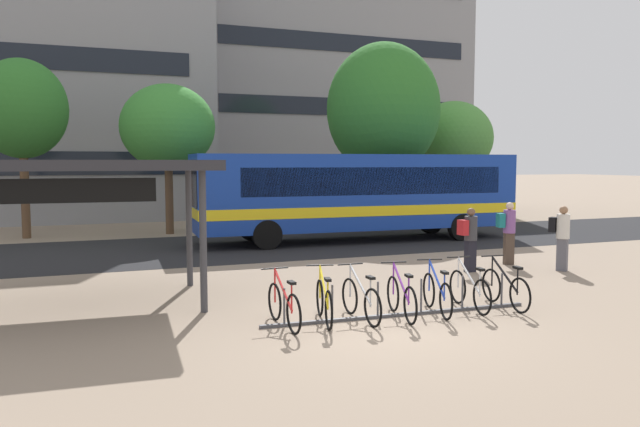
{
  "coord_description": "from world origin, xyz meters",
  "views": [
    {
      "loc": [
        -4.73,
        -9.64,
        2.95
      ],
      "look_at": [
        0.93,
        5.18,
        1.59
      ],
      "focal_mm": 34.37,
      "sensor_mm": 36.0,
      "label": 1
    }
  ],
  "objects_px": {
    "parked_bicycle_blue_4": "(437,294)",
    "commuter_black_pack_0": "(562,233)",
    "parked_bicycle_silver_2": "(361,300)",
    "street_tree_1": "(454,138)",
    "parked_bicycle_black_6": "(505,289)",
    "street_tree_3": "(168,127)",
    "commuter_red_pack_1": "(470,235)",
    "parked_bicycle_yellow_1": "(324,302)",
    "parked_bicycle_red_0": "(284,306)",
    "street_tree_0": "(22,109)",
    "street_tree_2": "(383,109)",
    "city_bus": "(356,193)",
    "commuter_teal_pack_2": "(508,229)",
    "parked_bicycle_purple_3": "(401,298)",
    "transit_shelter": "(72,169)",
    "parked_bicycle_white_5": "(469,290)"
  },
  "relations": [
    {
      "from": "transit_shelter",
      "to": "commuter_red_pack_1",
      "type": "distance_m",
      "value": 9.93
    },
    {
      "from": "commuter_red_pack_1",
      "to": "street_tree_3",
      "type": "distance_m",
      "value": 13.68
    },
    {
      "from": "parked_bicycle_silver_2",
      "to": "street_tree_0",
      "type": "relative_size",
      "value": 0.25
    },
    {
      "from": "commuter_red_pack_1",
      "to": "street_tree_1",
      "type": "xyz_separation_m",
      "value": [
        8.0,
        13.1,
        3.13
      ]
    },
    {
      "from": "parked_bicycle_white_5",
      "to": "parked_bicycle_black_6",
      "type": "distance_m",
      "value": 0.78
    },
    {
      "from": "commuter_teal_pack_2",
      "to": "street_tree_0",
      "type": "distance_m",
      "value": 18.11
    },
    {
      "from": "commuter_black_pack_0",
      "to": "street_tree_0",
      "type": "height_order",
      "value": "street_tree_0"
    },
    {
      "from": "street_tree_0",
      "to": "street_tree_2",
      "type": "distance_m",
      "value": 14.64
    },
    {
      "from": "parked_bicycle_black_6",
      "to": "street_tree_3",
      "type": "distance_m",
      "value": 16.47
    },
    {
      "from": "parked_bicycle_black_6",
      "to": "street_tree_0",
      "type": "xyz_separation_m",
      "value": [
        -10.05,
        15.78,
        4.52
      ]
    },
    {
      "from": "commuter_teal_pack_2",
      "to": "street_tree_2",
      "type": "distance_m",
      "value": 11.16
    },
    {
      "from": "commuter_red_pack_1",
      "to": "street_tree_0",
      "type": "bearing_deg",
      "value": 129.93
    },
    {
      "from": "parked_bicycle_silver_2",
      "to": "transit_shelter",
      "type": "xyz_separation_m",
      "value": [
        -4.96,
        3.11,
        2.41
      ]
    },
    {
      "from": "parked_bicycle_silver_2",
      "to": "commuter_red_pack_1",
      "type": "distance_m",
      "value": 5.99
    },
    {
      "from": "city_bus",
      "to": "transit_shelter",
      "type": "bearing_deg",
      "value": 39.8
    },
    {
      "from": "parked_bicycle_white_5",
      "to": "commuter_teal_pack_2",
      "type": "height_order",
      "value": "commuter_teal_pack_2"
    },
    {
      "from": "city_bus",
      "to": "parked_bicycle_blue_4",
      "type": "bearing_deg",
      "value": 76.33
    },
    {
      "from": "parked_bicycle_yellow_1",
      "to": "parked_bicycle_silver_2",
      "type": "height_order",
      "value": "same"
    },
    {
      "from": "commuter_teal_pack_2",
      "to": "street_tree_2",
      "type": "height_order",
      "value": "street_tree_2"
    },
    {
      "from": "parked_bicycle_red_0",
      "to": "parked_bicycle_black_6",
      "type": "distance_m",
      "value": 4.63
    },
    {
      "from": "street_tree_1",
      "to": "street_tree_3",
      "type": "relative_size",
      "value": 0.99
    },
    {
      "from": "parked_bicycle_blue_4",
      "to": "street_tree_1",
      "type": "relative_size",
      "value": 0.28
    },
    {
      "from": "street_tree_2",
      "to": "parked_bicycle_white_5",
      "type": "bearing_deg",
      "value": -110.21
    },
    {
      "from": "parked_bicycle_red_0",
      "to": "parked_bicycle_yellow_1",
      "type": "height_order",
      "value": "same"
    },
    {
      "from": "street_tree_0",
      "to": "parked_bicycle_red_0",
      "type": "bearing_deg",
      "value": -70.82
    },
    {
      "from": "commuter_black_pack_0",
      "to": "transit_shelter",
      "type": "bearing_deg",
      "value": -123.64
    },
    {
      "from": "street_tree_2",
      "to": "parked_bicycle_blue_4",
      "type": "bearing_deg",
      "value": -112.83
    },
    {
      "from": "street_tree_0",
      "to": "city_bus",
      "type": "bearing_deg",
      "value": -24.35
    },
    {
      "from": "parked_bicycle_red_0",
      "to": "commuter_red_pack_1",
      "type": "height_order",
      "value": "commuter_red_pack_1"
    },
    {
      "from": "parked_bicycle_red_0",
      "to": "transit_shelter",
      "type": "xyz_separation_m",
      "value": [
        -3.48,
        3.04,
        2.41
      ]
    },
    {
      "from": "parked_bicycle_white_5",
      "to": "parked_bicycle_purple_3",
      "type": "bearing_deg",
      "value": 100.51
    },
    {
      "from": "transit_shelter",
      "to": "commuter_black_pack_0",
      "type": "bearing_deg",
      "value": 1.68
    },
    {
      "from": "parked_bicycle_yellow_1",
      "to": "transit_shelter",
      "type": "relative_size",
      "value": 0.29
    },
    {
      "from": "commuter_black_pack_0",
      "to": "commuter_red_pack_1",
      "type": "bearing_deg",
      "value": -139.02
    },
    {
      "from": "parked_bicycle_silver_2",
      "to": "street_tree_1",
      "type": "distance_m",
      "value": 21.31
    },
    {
      "from": "parked_bicycle_blue_4",
      "to": "parked_bicycle_yellow_1",
      "type": "bearing_deg",
      "value": 99.29
    },
    {
      "from": "parked_bicycle_red_0",
      "to": "parked_bicycle_yellow_1",
      "type": "bearing_deg",
      "value": -90.04
    },
    {
      "from": "parked_bicycle_purple_3",
      "to": "parked_bicycle_white_5",
      "type": "relative_size",
      "value": 0.99
    },
    {
      "from": "commuter_red_pack_1",
      "to": "parked_bicycle_silver_2",
      "type": "bearing_deg",
      "value": -147.73
    },
    {
      "from": "parked_bicycle_purple_3",
      "to": "commuter_teal_pack_2",
      "type": "distance_m",
      "value": 7.13
    },
    {
      "from": "parked_bicycle_silver_2",
      "to": "parked_bicycle_blue_4",
      "type": "bearing_deg",
      "value": -91.83
    },
    {
      "from": "commuter_black_pack_0",
      "to": "street_tree_0",
      "type": "xyz_separation_m",
      "value": [
        -14.12,
        12.87,
        3.9
      ]
    },
    {
      "from": "parked_bicycle_red_0",
      "to": "commuter_teal_pack_2",
      "type": "xyz_separation_m",
      "value": [
        7.98,
        4.05,
        0.65
      ]
    },
    {
      "from": "commuter_teal_pack_2",
      "to": "street_tree_1",
      "type": "distance_m",
      "value": 14.33
    },
    {
      "from": "city_bus",
      "to": "parked_bicycle_red_0",
      "type": "xyz_separation_m",
      "value": [
        -6.07,
        -10.39,
        -1.39
      ]
    },
    {
      "from": "parked_bicycle_blue_4",
      "to": "city_bus",
      "type": "bearing_deg",
      "value": -2.89
    },
    {
      "from": "parked_bicycle_silver_2",
      "to": "parked_bicycle_purple_3",
      "type": "distance_m",
      "value": 0.8
    },
    {
      "from": "parked_bicycle_white_5",
      "to": "street_tree_1",
      "type": "distance_m",
      "value": 19.96
    },
    {
      "from": "parked_bicycle_blue_4",
      "to": "commuter_black_pack_0",
      "type": "distance_m",
      "value": 6.33
    },
    {
      "from": "parked_bicycle_silver_2",
      "to": "transit_shelter",
      "type": "bearing_deg",
      "value": 57.85
    }
  ]
}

